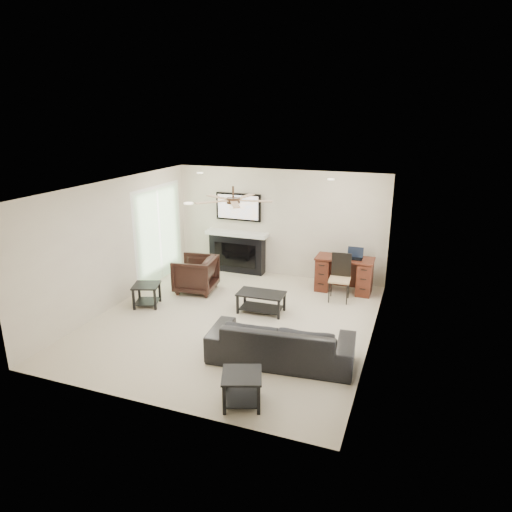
% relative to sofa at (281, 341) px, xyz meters
% --- Properties ---
extents(room_shell, '(5.50, 5.54, 2.52)m').
position_rel_sofa_xyz_m(room_shell, '(-1.08, 1.13, 1.36)').
color(room_shell, beige).
rests_on(room_shell, ground).
extents(sofa, '(2.31, 1.09, 0.65)m').
position_rel_sofa_xyz_m(sofa, '(0.00, 0.00, 0.00)').
color(sofa, black).
rests_on(sofa, ground).
extents(armchair, '(0.94, 0.92, 0.77)m').
position_rel_sofa_xyz_m(armchair, '(-2.60, 2.15, 0.06)').
color(armchair, black).
rests_on(armchair, ground).
extents(coffee_table, '(0.92, 0.53, 0.40)m').
position_rel_sofa_xyz_m(coffee_table, '(-0.90, 1.60, -0.13)').
color(coffee_table, black).
rests_on(coffee_table, ground).
extents(end_table_near, '(0.67, 0.67, 0.45)m').
position_rel_sofa_xyz_m(end_table_near, '(-0.15, -1.25, -0.10)').
color(end_table_near, black).
rests_on(end_table_near, ground).
extents(end_table_left, '(0.64, 0.64, 0.45)m').
position_rel_sofa_xyz_m(end_table_left, '(-3.15, 1.10, -0.10)').
color(end_table_left, black).
rests_on(end_table_left, ground).
extents(fireplace_unit, '(1.52, 0.34, 1.91)m').
position_rel_sofa_xyz_m(fireplace_unit, '(-2.25, 3.64, 0.63)').
color(fireplace_unit, black).
rests_on(fireplace_unit, ground).
extents(desk, '(1.22, 0.56, 0.76)m').
position_rel_sofa_xyz_m(desk, '(0.40, 3.25, 0.05)').
color(desk, '#411D10').
rests_on(desk, ground).
extents(desk_chair, '(0.45, 0.47, 0.97)m').
position_rel_sofa_xyz_m(desk_chair, '(0.40, 2.70, 0.16)').
color(desk_chair, black).
rests_on(desk_chair, ground).
extents(laptop, '(0.33, 0.24, 0.23)m').
position_rel_sofa_xyz_m(laptop, '(0.60, 3.23, 0.55)').
color(laptop, black).
rests_on(laptop, desk).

